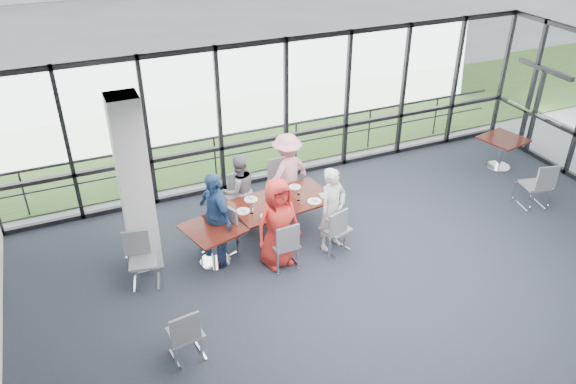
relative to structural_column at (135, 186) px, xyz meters
name	(u,v)px	position (x,y,z in m)	size (l,w,h in m)	color
floor	(409,313)	(3.60, -3.00, -1.61)	(12.00, 10.00, 0.02)	#202832
ceiling	(436,131)	(3.60, -3.00, 1.60)	(12.00, 10.00, 0.04)	white
curtain_wall_back	(286,111)	(3.60, 2.00, 0.00)	(12.00, 0.10, 3.20)	white
exit_door	(535,112)	(9.60, 0.75, -0.55)	(0.12, 1.60, 2.10)	black
structural_column	(135,186)	(0.00, 0.00, 0.00)	(0.50, 0.50, 3.20)	white
apron	(221,103)	(3.60, 7.00, -1.62)	(80.00, 70.00, 0.02)	slate
grass_strip	(243,127)	(3.60, 5.00, -1.59)	(80.00, 5.00, 0.01)	#2D4E1D
guard_rail	(276,146)	(3.60, 2.60, -1.10)	(0.06, 0.06, 12.00)	#2D2D33
main_table	(282,206)	(2.60, -0.12, -0.98)	(2.00, 1.25, 0.75)	#381209
side_table_left	(213,233)	(1.14, -0.47, -0.96)	(1.15, 1.15, 0.75)	#381209
side_table_right	(503,143)	(8.38, 0.38, -0.96)	(1.07, 1.07, 0.75)	#381209
diner_near_left	(278,223)	(2.17, -0.94, -0.75)	(0.83, 0.54, 1.70)	red
diner_near_right	(332,209)	(3.29, -0.86, -0.79)	(0.59, 0.43, 1.63)	silver
diner_far_left	(239,190)	(1.99, 0.56, -0.85)	(0.73, 0.45, 1.51)	slate
diner_far_right	(287,172)	(3.07, 0.72, -0.76)	(1.08, 0.56, 1.67)	pink
diner_end	(215,215)	(1.26, -0.25, -0.76)	(0.99, 0.54, 1.69)	#2A4D87
chair_main_nl	(284,244)	(2.24, -1.05, -1.14)	(0.45, 0.45, 0.93)	slate
chair_main_nr	(336,229)	(3.29, -1.00, -1.13)	(0.45, 0.45, 0.93)	slate
chair_main_fl	(239,199)	(2.04, 0.73, -1.14)	(0.45, 0.45, 0.91)	slate
chair_main_fr	(282,184)	(3.02, 0.90, -1.12)	(0.47, 0.47, 0.96)	slate
chair_main_end	(218,232)	(1.28, -0.26, -1.11)	(0.48, 0.48, 0.99)	slate
chair_spare_la	(185,333)	(0.11, -2.47, -1.14)	(0.45, 0.45, 0.93)	slate
chair_spare_lb	(143,262)	(-0.13, -0.58, -1.13)	(0.46, 0.46, 0.94)	slate
chair_spare_r	(535,185)	(7.80, -1.25, -1.11)	(0.48, 0.48, 0.99)	slate
plate_nl	(268,216)	(2.16, -0.52, -0.84)	(0.28, 0.28, 0.01)	white
plate_nr	(314,201)	(3.15, -0.40, -0.84)	(0.27, 0.27, 0.01)	white
plate_fl	(251,199)	(2.07, 0.14, -0.84)	(0.26, 0.26, 0.01)	white
plate_fr	(295,187)	(3.03, 0.24, -0.84)	(0.24, 0.24, 0.01)	white
plate_end	(243,211)	(1.80, -0.19, -0.84)	(0.26, 0.26, 0.01)	white
tumbler_a	(276,207)	(2.38, -0.37, -0.79)	(0.06, 0.06, 0.13)	white
tumbler_b	(298,197)	(2.89, -0.23, -0.78)	(0.07, 0.07, 0.13)	white
tumbler_c	(279,193)	(2.62, 0.07, -0.79)	(0.06, 0.06, 0.13)	white
tumbler_d	(251,210)	(1.92, -0.31, -0.78)	(0.07, 0.07, 0.13)	white
menu_a	(284,214)	(2.46, -0.57, -0.85)	(0.27, 0.19, 0.00)	beige
menu_b	(327,195)	(3.48, -0.27, -0.85)	(0.29, 0.20, 0.00)	beige
menu_c	(279,191)	(2.69, 0.22, -0.85)	(0.33, 0.23, 0.00)	beige
condiment_caddy	(285,197)	(2.69, -0.06, -0.83)	(0.10, 0.07, 0.04)	black
ketchup_bottle	(281,194)	(2.62, -0.04, -0.76)	(0.06, 0.06, 0.18)	maroon
green_bottle	(284,193)	(2.69, -0.02, -0.75)	(0.05, 0.05, 0.20)	#227740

